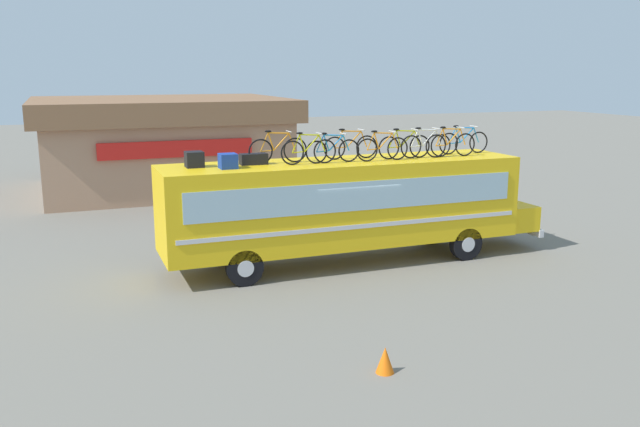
# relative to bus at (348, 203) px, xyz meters

# --- Properties ---
(ground_plane) EXTENTS (120.00, 120.00, 0.00)m
(ground_plane) POSITION_rel_bus_xyz_m (-0.17, 0.00, -1.81)
(ground_plane) COLOR slate
(bus) EXTENTS (11.75, 2.43, 3.07)m
(bus) POSITION_rel_bus_xyz_m (0.00, 0.00, 0.00)
(bus) COLOR yellow
(bus) RESTS_ON ground
(luggage_bag_1) EXTENTS (0.47, 0.49, 0.42)m
(luggage_bag_1) POSITION_rel_bus_xyz_m (-4.43, 0.27, 1.47)
(luggage_bag_1) COLOR black
(luggage_bag_1) RESTS_ON bus
(luggage_bag_2) EXTENTS (0.46, 0.47, 0.40)m
(luggage_bag_2) POSITION_rel_bus_xyz_m (-3.64, -0.31, 1.46)
(luggage_bag_2) COLOR #193899
(luggage_bag_2) RESTS_ON bus
(luggage_bag_3) EXTENTS (0.75, 0.36, 0.31)m
(luggage_bag_3) POSITION_rel_bus_xyz_m (-2.80, 0.18, 1.41)
(luggage_bag_3) COLOR black
(luggage_bag_3) RESTS_ON bus
(rooftop_bicycle_1) EXTENTS (1.72, 0.44, 0.94)m
(rooftop_bicycle_1) POSITION_rel_bus_xyz_m (-2.09, 0.19, 1.65)
(rooftop_bicycle_1) COLOR black
(rooftop_bicycle_1) RESTS_ON bus
(rooftop_bicycle_2) EXTENTS (1.64, 0.44, 0.90)m
(rooftop_bicycle_2) POSITION_rel_bus_xyz_m (-1.35, -0.30, 1.63)
(rooftop_bicycle_2) COLOR black
(rooftop_bicycle_2) RESTS_ON bus
(rooftop_bicycle_3) EXTENTS (1.64, 0.44, 0.87)m
(rooftop_bicycle_3) POSITION_rel_bus_xyz_m (-0.62, -0.28, 1.62)
(rooftop_bicycle_3) COLOR black
(rooftop_bicycle_3) RESTS_ON bus
(rooftop_bicycle_4) EXTENTS (1.71, 0.44, 0.90)m
(rooftop_bicycle_4) POSITION_rel_bus_xyz_m (0.19, 0.30, 1.63)
(rooftop_bicycle_4) COLOR black
(rooftop_bicycle_4) RESTS_ON bus
(rooftop_bicycle_5) EXTENTS (1.65, 0.44, 0.89)m
(rooftop_bicycle_5) POSITION_rel_bus_xyz_m (0.88, -0.41, 1.63)
(rooftop_bicycle_5) COLOR black
(rooftop_bicycle_5) RESTS_ON bus
(rooftop_bicycle_6) EXTENTS (1.71, 0.44, 0.91)m
(rooftop_bicycle_6) POSITION_rel_bus_xyz_m (1.71, -0.20, 1.63)
(rooftop_bicycle_6) COLOR black
(rooftop_bicycle_6) RESTS_ON bus
(rooftop_bicycle_7) EXTENTS (1.70, 0.44, 0.92)m
(rooftop_bicycle_7) POSITION_rel_bus_xyz_m (2.42, -0.23, 1.64)
(rooftop_bicycle_7) COLOR black
(rooftop_bicycle_7) RESTS_ON bus
(rooftop_bicycle_8) EXTENTS (1.72, 0.44, 0.93)m
(rooftop_bicycle_8) POSITION_rel_bus_xyz_m (3.20, -0.33, 1.64)
(rooftop_bicycle_8) COLOR black
(rooftop_bicycle_8) RESTS_ON bus
(rooftop_bicycle_9) EXTENTS (1.77, 0.44, 0.90)m
(rooftop_bicycle_9) POSITION_rel_bus_xyz_m (4.00, 0.18, 1.63)
(rooftop_bicycle_9) COLOR black
(rooftop_bicycle_9) RESTS_ON bus
(roadside_building) EXTENTS (11.61, 9.59, 4.33)m
(roadside_building) POSITION_rel_bus_xyz_m (-3.24, 15.12, 0.42)
(roadside_building) COLOR tan
(roadside_building) RESTS_ON ground
(traffic_cone) EXTENTS (0.35, 0.35, 0.51)m
(traffic_cone) POSITION_rel_bus_xyz_m (-2.33, -7.12, -1.55)
(traffic_cone) COLOR orange
(traffic_cone) RESTS_ON ground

